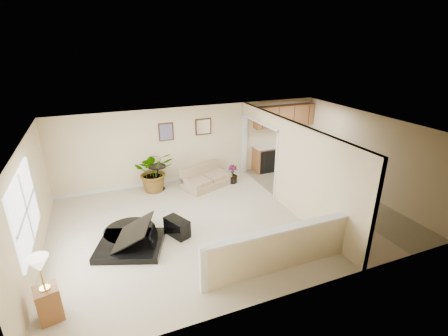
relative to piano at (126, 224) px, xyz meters
name	(u,v)px	position (x,y,z in m)	size (l,w,h in m)	color
floor	(229,218)	(2.67, 0.24, -0.57)	(9.00, 9.00, 0.00)	#B6AB8D
back_wall	(195,143)	(2.67, 3.24, 0.68)	(9.00, 0.04, 2.50)	beige
front_wall	(296,238)	(2.67, -2.76, 0.68)	(9.00, 0.04, 2.50)	beige
left_wall	(30,207)	(-1.83, 0.24, 0.68)	(0.04, 6.00, 2.50)	beige
right_wall	(366,154)	(7.17, 0.24, 0.68)	(0.04, 6.00, 2.50)	beige
ceiling	(230,128)	(2.67, 0.24, 1.93)	(9.00, 6.00, 0.04)	white
kitchen_vinyl	(325,198)	(5.82, 0.24, -0.57)	(2.70, 6.00, 0.01)	tan
interior_partition	(285,164)	(4.47, 0.49, 0.65)	(0.18, 5.99, 2.50)	beige
pony_half_wall	(277,249)	(2.74, -2.06, -0.05)	(3.42, 0.22, 1.00)	beige
left_window	(25,210)	(-1.82, -0.26, 0.88)	(0.05, 2.15, 1.45)	white
wall_art_left	(166,132)	(1.72, 3.21, 1.18)	(0.48, 0.04, 0.58)	#3B2315
wall_mirror	(203,127)	(2.97, 3.21, 1.23)	(0.55, 0.04, 0.55)	#3B2315
kitchen_cabinets	(281,146)	(5.86, 2.97, 0.30)	(2.36, 0.65, 2.33)	#945830
piano	(126,224)	(0.00, 0.00, 0.00)	(2.02, 1.99, 1.37)	black
piano_bench	(177,227)	(1.17, -0.02, -0.35)	(0.33, 0.66, 0.44)	black
loveseat	(206,176)	(2.77, 2.47, -0.24)	(1.82, 1.38, 0.87)	tan
accent_table	(158,174)	(1.28, 2.80, -0.06)	(0.55, 0.55, 0.80)	black
palm_plant	(154,171)	(1.17, 2.75, 0.08)	(1.26, 1.11, 1.33)	black
small_plant	(232,175)	(3.68, 2.38, -0.31)	(0.40, 0.40, 0.61)	black
lamp_stand	(46,293)	(-1.48, -1.71, -0.04)	(0.45, 0.45, 1.27)	#945830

